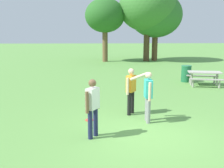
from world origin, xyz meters
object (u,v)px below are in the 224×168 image
(tree_tall_left, at_px, (105,16))
(tree_far_right, at_px, (156,15))
(person_thrower, at_px, (93,104))
(person_bystander, at_px, (148,93))
(picnic_table_near, at_px, (204,75))
(frisbee, at_px, (89,120))
(tree_broad_center, at_px, (147,7))
(trash_can_beside_table, at_px, (186,74))
(person_catcher, at_px, (131,88))

(tree_tall_left, distance_m, tree_far_right, 5.08)
(person_thrower, bearing_deg, person_bystander, 34.56)
(picnic_table_near, bearing_deg, frisbee, -138.07)
(tree_broad_center, bearing_deg, tree_far_right, 26.98)
(trash_can_beside_table, bearing_deg, tree_broad_center, 92.08)
(frisbee, height_order, picnic_table_near, picnic_table_near)
(person_thrower, xyz_separation_m, frisbee, (-0.16, 1.41, -0.93))
(person_thrower, xyz_separation_m, person_catcher, (1.28, 2.01, 0.00))
(tree_broad_center, bearing_deg, trash_can_beside_table, -87.92)
(person_catcher, distance_m, picnic_table_near, 6.63)
(frisbee, distance_m, tree_far_right, 19.55)
(trash_can_beside_table, relative_size, tree_tall_left, 0.16)
(picnic_table_near, bearing_deg, person_catcher, -133.58)
(person_thrower, height_order, picnic_table_near, person_thrower)
(person_catcher, relative_size, tree_far_right, 0.24)
(picnic_table_near, bearing_deg, person_thrower, -130.65)
(frisbee, bearing_deg, tree_far_right, 71.89)
(person_catcher, height_order, picnic_table_near, person_catcher)
(person_bystander, relative_size, picnic_table_near, 0.84)
(person_catcher, distance_m, tree_far_right, 18.40)
(person_catcher, xyz_separation_m, trash_can_beside_table, (3.95, 5.96, -0.46))
(person_catcher, bearing_deg, tree_tall_left, 91.93)
(trash_can_beside_table, bearing_deg, frisbee, -129.44)
(person_catcher, height_order, tree_tall_left, tree_tall_left)
(person_catcher, relative_size, tree_broad_center, 0.22)
(person_thrower, height_order, person_catcher, same)
(person_thrower, distance_m, person_bystander, 2.09)
(trash_can_beside_table, distance_m, tree_broad_center, 12.04)
(person_thrower, height_order, frisbee, person_thrower)
(person_thrower, xyz_separation_m, trash_can_beside_table, (5.23, 7.97, -0.46))
(person_catcher, bearing_deg, person_thrower, -122.50)
(picnic_table_near, height_order, tree_tall_left, tree_tall_left)
(person_bystander, xyz_separation_m, tree_tall_left, (-1.00, 17.63, 3.40))
(frisbee, bearing_deg, tree_tall_left, 87.10)
(trash_can_beside_table, bearing_deg, person_catcher, -123.54)
(trash_can_beside_table, height_order, tree_far_right, tree_far_right)
(person_thrower, distance_m, tree_tall_left, 19.14)
(frisbee, height_order, trash_can_beside_table, trash_can_beside_table)
(frisbee, xyz_separation_m, tree_broad_center, (4.99, 17.62, 5.20))
(person_catcher, xyz_separation_m, tree_tall_left, (-0.56, 16.80, 3.42))
(tree_far_right, bearing_deg, person_catcher, -104.34)
(trash_can_beside_table, xyz_separation_m, tree_far_right, (0.52, 11.53, 4.01))
(person_catcher, height_order, tree_broad_center, tree_broad_center)
(person_catcher, height_order, person_bystander, same)
(tree_far_right, bearing_deg, person_bystander, -102.42)
(frisbee, relative_size, trash_can_beside_table, 0.28)
(tree_tall_left, bearing_deg, person_catcher, -88.07)
(trash_can_beside_table, bearing_deg, tree_tall_left, 112.59)
(tree_tall_left, bearing_deg, picnic_table_near, -66.86)
(frisbee, distance_m, picnic_table_near, 8.10)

